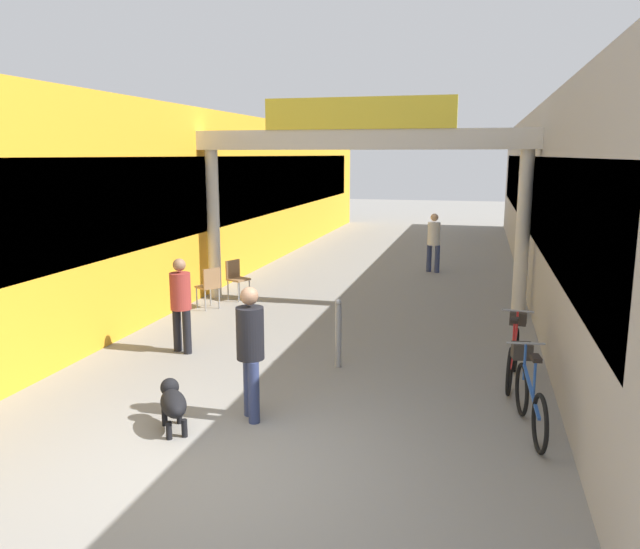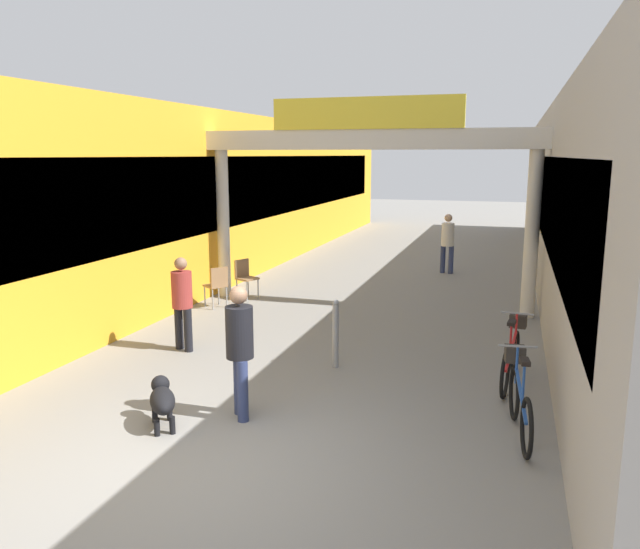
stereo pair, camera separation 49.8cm
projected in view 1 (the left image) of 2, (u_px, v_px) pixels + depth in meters
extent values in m
plane|color=gray|center=(223.00, 467.00, 6.54)|extent=(80.00, 80.00, 0.00)
cube|color=gold|center=(207.00, 194.00, 17.85)|extent=(3.00, 26.00, 4.26)
cube|color=black|center=(256.00, 187.00, 17.45)|extent=(0.04, 23.40, 1.70)
cube|color=#9E9993|center=(589.00, 200.00, 15.37)|extent=(3.00, 26.00, 4.26)
cube|color=black|center=(527.00, 191.00, 15.69)|extent=(0.04, 23.40, 1.70)
cylinder|color=beige|center=(213.00, 225.00, 14.13)|extent=(0.28, 0.28, 3.33)
cylinder|color=beige|center=(523.00, 234.00, 12.50)|extent=(0.28, 0.28, 3.33)
cube|color=beige|center=(360.00, 140.00, 12.96)|extent=(7.40, 0.44, 0.41)
cube|color=yellow|center=(358.00, 113.00, 12.67)|extent=(3.96, 0.10, 0.64)
cylinder|color=navy|center=(249.00, 385.00, 7.80)|extent=(0.19, 0.19, 0.78)
cylinder|color=navy|center=(254.00, 392.00, 7.58)|extent=(0.19, 0.19, 0.78)
cylinder|color=black|center=(250.00, 333.00, 7.55)|extent=(0.47, 0.47, 0.64)
sphere|color=#8C664C|center=(249.00, 296.00, 7.46)|extent=(0.31, 0.31, 0.22)
cylinder|color=black|center=(177.00, 329.00, 10.38)|extent=(0.18, 0.18, 0.73)
cylinder|color=black|center=(187.00, 332.00, 10.24)|extent=(0.18, 0.18, 0.73)
cylinder|color=#99332D|center=(180.00, 291.00, 10.18)|extent=(0.44, 0.44, 0.61)
sphere|color=#8C664C|center=(179.00, 265.00, 10.10)|extent=(0.27, 0.27, 0.21)
cylinder|color=navy|center=(437.00, 259.00, 17.31)|extent=(0.18, 0.18, 0.76)
cylinder|color=navy|center=(429.00, 258.00, 17.44)|extent=(0.18, 0.18, 0.76)
cylinder|color=silver|center=(434.00, 234.00, 17.24)|extent=(0.43, 0.43, 0.63)
sphere|color=tan|center=(435.00, 217.00, 17.16)|extent=(0.27, 0.27, 0.22)
ellipsoid|color=black|center=(173.00, 403.00, 7.34)|extent=(0.62, 0.72, 0.27)
sphere|color=black|center=(170.00, 387.00, 7.60)|extent=(0.32, 0.32, 0.23)
sphere|color=white|center=(171.00, 398.00, 7.53)|extent=(0.23, 0.23, 0.16)
cylinder|color=black|center=(165.00, 417.00, 7.54)|extent=(0.10, 0.10, 0.21)
cylinder|color=black|center=(179.00, 415.00, 7.60)|extent=(0.10, 0.10, 0.21)
cylinder|color=black|center=(169.00, 430.00, 7.18)|extent=(0.10, 0.10, 0.21)
cylinder|color=black|center=(184.00, 428.00, 7.24)|extent=(0.10, 0.10, 0.21)
torus|color=black|center=(522.00, 389.00, 7.82)|extent=(0.13, 0.67, 0.67)
torus|color=black|center=(540.00, 424.00, 6.82)|extent=(0.13, 0.67, 0.67)
cube|color=#234C9E|center=(531.00, 391.00, 7.29)|extent=(0.16, 0.94, 0.34)
cylinder|color=#234C9E|center=(535.00, 376.00, 7.13)|extent=(0.04, 0.04, 0.42)
cube|color=black|center=(536.00, 358.00, 7.09)|extent=(0.13, 0.23, 0.05)
cylinder|color=#234C9E|center=(525.00, 362.00, 7.69)|extent=(0.04, 0.04, 0.46)
cylinder|color=gray|center=(526.00, 343.00, 7.64)|extent=(0.46, 0.09, 0.03)
cube|color=#332D28|center=(522.00, 351.00, 7.87)|extent=(0.26, 0.23, 0.20)
torus|color=black|center=(516.00, 350.00, 9.40)|extent=(0.13, 0.67, 0.67)
torus|color=black|center=(510.00, 371.00, 8.47)|extent=(0.13, 0.67, 0.67)
cube|color=red|center=(514.00, 348.00, 8.90)|extent=(0.15, 0.94, 0.34)
cylinder|color=red|center=(514.00, 335.00, 8.75)|extent=(0.04, 0.04, 0.42)
cube|color=black|center=(515.00, 320.00, 8.71)|extent=(0.13, 0.23, 0.05)
cylinder|color=red|center=(517.00, 326.00, 9.28)|extent=(0.04, 0.04, 0.46)
cylinder|color=gray|center=(518.00, 311.00, 9.23)|extent=(0.46, 0.09, 0.03)
cube|color=#332D28|center=(518.00, 318.00, 9.44)|extent=(0.26, 0.23, 0.20)
cylinder|color=gray|center=(338.00, 336.00, 9.56)|extent=(0.10, 0.10, 0.99)
sphere|color=gray|center=(338.00, 303.00, 9.47)|extent=(0.10, 0.10, 0.10)
cylinder|color=gray|center=(197.00, 298.00, 13.29)|extent=(0.04, 0.04, 0.45)
cylinder|color=gray|center=(210.00, 296.00, 13.52)|extent=(0.04, 0.04, 0.45)
cylinder|color=gray|center=(205.00, 301.00, 13.05)|extent=(0.04, 0.04, 0.45)
cylinder|color=gray|center=(219.00, 298.00, 13.27)|extent=(0.04, 0.04, 0.45)
cube|color=olive|center=(207.00, 287.00, 13.24)|extent=(0.55, 0.55, 0.04)
cube|color=olive|center=(212.00, 278.00, 13.06)|extent=(0.26, 0.35, 0.40)
cylinder|color=gray|center=(249.00, 290.00, 14.10)|extent=(0.04, 0.04, 0.45)
cylinder|color=gray|center=(238.00, 292.00, 13.84)|extent=(0.04, 0.04, 0.45)
cylinder|color=gray|center=(239.00, 288.00, 14.31)|extent=(0.04, 0.04, 0.45)
cylinder|color=gray|center=(228.00, 290.00, 14.05)|extent=(0.04, 0.04, 0.45)
cube|color=olive|center=(238.00, 279.00, 14.03)|extent=(0.53, 0.53, 0.04)
cube|color=olive|center=(233.00, 269.00, 14.10)|extent=(0.20, 0.38, 0.40)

